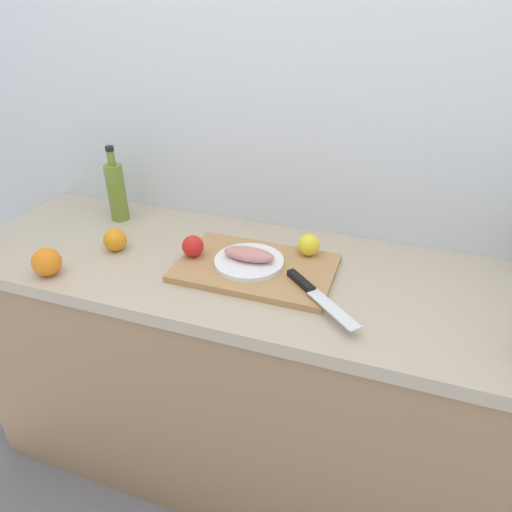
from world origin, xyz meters
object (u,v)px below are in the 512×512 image
(cutting_board, at_px, (256,268))
(chef_knife, at_px, (312,291))
(orange_0, at_px, (115,240))
(lemon_0, at_px, (309,245))
(fish_fillet, at_px, (249,254))
(olive_oil_bottle, at_px, (116,191))
(white_plate, at_px, (249,262))

(cutting_board, height_order, chef_knife, chef_knife)
(orange_0, bearing_deg, cutting_board, 3.56)
(lemon_0, xyz_separation_m, orange_0, (-0.59, -0.14, -0.02))
(fish_fillet, relative_size, chef_knife, 0.66)
(cutting_board, distance_m, orange_0, 0.47)
(orange_0, bearing_deg, olive_oil_bottle, 120.66)
(olive_oil_bottle, bearing_deg, white_plate, -17.44)
(lemon_0, height_order, olive_oil_bottle, olive_oil_bottle)
(chef_knife, height_order, lemon_0, lemon_0)
(white_plate, bearing_deg, cutting_board, 3.73)
(white_plate, relative_size, lemon_0, 3.09)
(lemon_0, bearing_deg, chef_knife, -73.75)
(cutting_board, bearing_deg, fish_fillet, -176.27)
(cutting_board, distance_m, lemon_0, 0.18)
(chef_knife, relative_size, olive_oil_bottle, 0.87)
(fish_fillet, xyz_separation_m, chef_knife, (0.21, -0.09, -0.02))
(white_plate, height_order, olive_oil_bottle, olive_oil_bottle)
(cutting_board, relative_size, orange_0, 6.22)
(cutting_board, xyz_separation_m, chef_knife, (0.19, -0.09, 0.02))
(chef_knife, relative_size, lemon_0, 3.51)
(white_plate, height_order, lemon_0, lemon_0)
(olive_oil_bottle, bearing_deg, lemon_0, -5.18)
(cutting_board, xyz_separation_m, olive_oil_bottle, (-0.58, 0.18, 0.10))
(lemon_0, bearing_deg, fish_fillet, -143.53)
(cutting_board, xyz_separation_m, white_plate, (-0.02, -0.00, 0.02))
(fish_fillet, bearing_deg, olive_oil_bottle, 162.56)
(chef_knife, bearing_deg, orange_0, -143.26)
(white_plate, xyz_separation_m, chef_knife, (0.21, -0.09, 0.00))
(fish_fillet, bearing_deg, lemon_0, 36.47)
(fish_fillet, relative_size, lemon_0, 2.31)
(olive_oil_bottle, bearing_deg, orange_0, -59.34)
(white_plate, distance_m, orange_0, 0.44)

